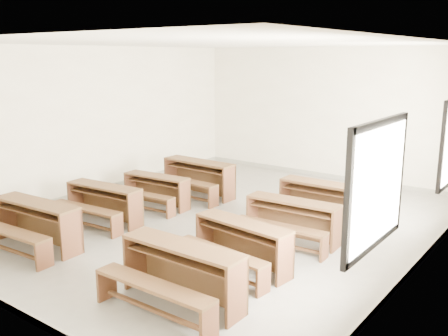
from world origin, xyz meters
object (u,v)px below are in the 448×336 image
Objects in this scene: desk_set_4 at (180,270)px; desk_set_7 at (323,200)px; desk_set_5 at (240,242)px; desk_set_0 at (34,221)px; desk_set_1 at (102,201)px; desk_set_6 at (291,218)px; desk_set_2 at (155,189)px; desk_set_3 at (197,176)px.

desk_set_4 reaches higher than desk_set_7.
desk_set_5 is 0.97× the size of desk_set_7.
desk_set_1 is (-0.10, 1.45, -0.03)m from desk_set_0.
desk_set_0 reaches higher than desk_set_6.
desk_set_5 is at bearing -95.66° from desk_set_6.
desk_set_7 reaches higher than desk_set_2.
desk_set_6 is (3.15, -0.06, 0.03)m from desk_set_2.
desk_set_6 is at bearing -90.19° from desk_set_7.
desk_set_1 is 3.45m from desk_set_6.
desk_set_0 is 3.08m from desk_set_4.
desk_set_1 is 1.00× the size of desk_set_6.
desk_set_1 is at bearing -176.99° from desk_set_5.
desk_set_5 is (3.08, 1.29, -0.03)m from desk_set_0.
desk_set_7 is at bearing 14.65° from desk_set_2.
desk_set_0 is at bearing -151.41° from desk_set_5.
desk_set_6 reaches higher than desk_set_5.
desk_set_5 is at bearing -7.61° from desk_set_1.
desk_set_4 is at bearing -84.29° from desk_set_5.
desk_set_2 is (-0.01, 2.72, -0.06)m from desk_set_0.
desk_set_2 is 3.15m from desk_set_6.
desk_set_1 is 0.93× the size of desk_set_3.
desk_set_0 is 3.88m from desk_set_3.
desk_set_6 reaches higher than desk_set_1.
desk_set_0 reaches higher than desk_set_5.
desk_set_3 reaches higher than desk_set_0.
desk_set_0 is 1.03× the size of desk_set_7.
desk_set_1 reaches higher than desk_set_5.
desk_set_2 is at bearing 175.41° from desk_set_6.
desk_set_0 is 2.72m from desk_set_2.
desk_set_4 is (2.95, -3.88, -0.01)m from desk_set_3.
desk_set_4 reaches higher than desk_set_0.
desk_set_5 is 2.55m from desk_set_7.
desk_set_2 is at bearing 138.23° from desk_set_4.
desk_set_1 is at bearing 90.26° from desk_set_0.
desk_set_1 is 4.01m from desk_set_7.
desk_set_1 is at bearing -162.91° from desk_set_6.
desk_set_1 is at bearing 155.07° from desk_set_4.
desk_set_3 reaches higher than desk_set_4.
desk_set_1 is at bearing -98.66° from desk_set_2.
desk_set_7 is (-0.01, 1.17, 0.03)m from desk_set_6.
desk_set_6 is at bearing -5.96° from desk_set_2.
desk_set_6 is (0.06, 2.67, -0.03)m from desk_set_4.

